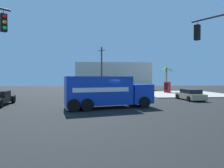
{
  "coord_description": "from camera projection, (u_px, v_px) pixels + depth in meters",
  "views": [
    {
      "loc": [
        -0.71,
        -16.74,
        2.58
      ],
      "look_at": [
        0.66,
        -0.03,
        2.1
      ],
      "focal_mm": 30.53,
      "sensor_mm": 36.0,
      "label": 1
    }
  ],
  "objects": [
    {
      "name": "ground_plane",
      "position": [
        105.0,
        108.0,
        16.81
      ],
      "size": [
        100.0,
        100.0,
        0.0
      ],
      "primitive_type": "plane",
      "color": "black"
    },
    {
      "name": "sidewalk_corner_far",
      "position": [
        183.0,
        94.0,
        31.4
      ],
      "size": [
        12.76,
        12.76,
        0.14
      ],
      "primitive_type": "cube",
      "color": "#9E998E",
      "rests_on": "ground"
    },
    {
      "name": "delivery_truck",
      "position": [
        106.0,
        91.0,
        16.76
      ],
      "size": [
        7.99,
        4.38,
        2.75
      ],
      "color": "#1438AD",
      "rests_on": "ground"
    },
    {
      "name": "sedan_tan",
      "position": [
        190.0,
        95.0,
        22.86
      ],
      "size": [
        2.12,
        4.34,
        1.31
      ],
      "color": "tan",
      "rests_on": "ground"
    },
    {
      "name": "vending_machine_red",
      "position": [
        167.0,
        87.0,
        33.43
      ],
      "size": [
        1.14,
        1.17,
        1.85
      ],
      "color": "red",
      "rests_on": "sidewalk_corner_far"
    },
    {
      "name": "palm_tree_far",
      "position": [
        167.0,
        75.0,
        35.03
      ],
      "size": [
        2.58,
        2.61,
        4.63
      ],
      "color": "#7A6647",
      "rests_on": "sidewalk_corner_far"
    },
    {
      "name": "utility_pole",
      "position": [
        102.0,
        69.0,
        38.01
      ],
      "size": [
        1.33,
        1.89,
        8.88
      ],
      "color": "brown",
      "rests_on": "ground"
    },
    {
      "name": "building_backdrop",
      "position": [
        113.0,
        76.0,
        43.97
      ],
      "size": [
        16.69,
        6.0,
        6.12
      ],
      "primitive_type": "cube",
      "color": "beige",
      "rests_on": "ground"
    }
  ]
}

